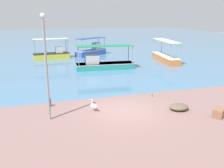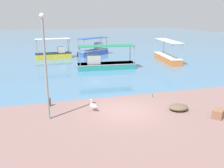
{
  "view_description": "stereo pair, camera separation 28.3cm",
  "coord_description": "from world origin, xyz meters",
  "px_view_note": "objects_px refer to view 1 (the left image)",
  "views": [
    {
      "loc": [
        -5.4,
        -14.66,
        6.25
      ],
      "look_at": [
        -0.14,
        2.53,
        1.17
      ],
      "focal_mm": 40.0,
      "sensor_mm": 36.0,
      "label": 1
    },
    {
      "loc": [
        -5.13,
        -14.74,
        6.25
      ],
      "look_at": [
        -0.14,
        2.53,
        1.17
      ],
      "focal_mm": 40.0,
      "sensor_mm": 36.0,
      "label": 2
    }
  ],
  "objects_px": {
    "glass_bottle": "(152,95)",
    "cargo_crate": "(218,113)",
    "net_pile": "(179,107)",
    "fishing_boat_near_left": "(92,51)",
    "fishing_boat_outer": "(165,57)",
    "mooring_bollard": "(49,102)",
    "fishing_boat_far_right": "(103,64)",
    "lamp_post": "(46,63)",
    "fishing_boat_center": "(52,54)",
    "pelican": "(94,106)"
  },
  "relations": [
    {
      "from": "fishing_boat_far_right",
      "to": "fishing_boat_outer",
      "type": "xyz_separation_m",
      "value": [
        9.35,
        2.23,
        -0.05
      ]
    },
    {
      "from": "pelican",
      "to": "mooring_bollard",
      "type": "relative_size",
      "value": 1.22
    },
    {
      "from": "mooring_bollard",
      "to": "net_pile",
      "type": "height_order",
      "value": "mooring_bollard"
    },
    {
      "from": "fishing_boat_far_right",
      "to": "lamp_post",
      "type": "height_order",
      "value": "lamp_post"
    },
    {
      "from": "fishing_boat_far_right",
      "to": "pelican",
      "type": "height_order",
      "value": "fishing_boat_far_right"
    },
    {
      "from": "fishing_boat_near_left",
      "to": "fishing_boat_outer",
      "type": "distance_m",
      "value": 11.66
    },
    {
      "from": "fishing_boat_outer",
      "to": "cargo_crate",
      "type": "distance_m",
      "value": 19.02
    },
    {
      "from": "pelican",
      "to": "fishing_boat_near_left",
      "type": "bearing_deg",
      "value": 77.77
    },
    {
      "from": "mooring_bollard",
      "to": "fishing_boat_outer",
      "type": "bearing_deg",
      "value": 38.94
    },
    {
      "from": "fishing_boat_far_right",
      "to": "glass_bottle",
      "type": "xyz_separation_m",
      "value": [
        1.07,
        -10.93,
        -0.53
      ]
    },
    {
      "from": "fishing_boat_center",
      "to": "mooring_bollard",
      "type": "xyz_separation_m",
      "value": [
        -1.59,
        -19.74,
        -0.3
      ]
    },
    {
      "from": "glass_bottle",
      "to": "lamp_post",
      "type": "bearing_deg",
      "value": -165.16
    },
    {
      "from": "fishing_boat_outer",
      "to": "glass_bottle",
      "type": "distance_m",
      "value": 15.56
    },
    {
      "from": "lamp_post",
      "to": "net_pile",
      "type": "xyz_separation_m",
      "value": [
        8.41,
        -0.93,
        -3.31
      ]
    },
    {
      "from": "lamp_post",
      "to": "cargo_crate",
      "type": "distance_m",
      "value": 10.97
    },
    {
      "from": "glass_bottle",
      "to": "fishing_boat_outer",
      "type": "bearing_deg",
      "value": 57.79
    },
    {
      "from": "fishing_boat_center",
      "to": "net_pile",
      "type": "height_order",
      "value": "fishing_boat_center"
    },
    {
      "from": "fishing_boat_near_left",
      "to": "lamp_post",
      "type": "xyz_separation_m",
      "value": [
        -7.82,
        -23.35,
        2.84
      ]
    },
    {
      "from": "pelican",
      "to": "cargo_crate",
      "type": "relative_size",
      "value": 0.92
    },
    {
      "from": "net_pile",
      "to": "cargo_crate",
      "type": "distance_m",
      "value": 2.49
    },
    {
      "from": "mooring_bollard",
      "to": "fishing_boat_far_right",
      "type": "bearing_deg",
      "value": 57.97
    },
    {
      "from": "glass_bottle",
      "to": "mooring_bollard",
      "type": "bearing_deg",
      "value": 178.89
    },
    {
      "from": "pelican",
      "to": "glass_bottle",
      "type": "bearing_deg",
      "value": 17.53
    },
    {
      "from": "glass_bottle",
      "to": "cargo_crate",
      "type": "bearing_deg",
      "value": -65.68
    },
    {
      "from": "cargo_crate",
      "to": "fishing_boat_far_right",
      "type": "bearing_deg",
      "value": 101.67
    },
    {
      "from": "fishing_boat_outer",
      "to": "glass_bottle",
      "type": "xyz_separation_m",
      "value": [
        -8.29,
        -13.16,
        -0.47
      ]
    },
    {
      "from": "fishing_boat_center",
      "to": "net_pile",
      "type": "bearing_deg",
      "value": -73.69
    },
    {
      "from": "lamp_post",
      "to": "glass_bottle",
      "type": "xyz_separation_m",
      "value": [
        7.92,
        2.1,
        -3.4
      ]
    },
    {
      "from": "fishing_boat_near_left",
      "to": "mooring_bollard",
      "type": "height_order",
      "value": "fishing_boat_near_left"
    },
    {
      "from": "net_pile",
      "to": "glass_bottle",
      "type": "bearing_deg",
      "value": 99.25
    },
    {
      "from": "net_pile",
      "to": "cargo_crate",
      "type": "bearing_deg",
      "value": -46.98
    },
    {
      "from": "fishing_boat_near_left",
      "to": "fishing_boat_far_right",
      "type": "xyz_separation_m",
      "value": [
        -0.97,
        -10.33,
        -0.04
      ]
    },
    {
      "from": "net_pile",
      "to": "lamp_post",
      "type": "bearing_deg",
      "value": 173.67
    },
    {
      "from": "cargo_crate",
      "to": "pelican",
      "type": "bearing_deg",
      "value": 155.79
    },
    {
      "from": "fishing_boat_far_right",
      "to": "fishing_boat_near_left",
      "type": "bearing_deg",
      "value": 84.64
    },
    {
      "from": "fishing_boat_near_left",
      "to": "fishing_boat_far_right",
      "type": "relative_size",
      "value": 0.77
    },
    {
      "from": "fishing_boat_outer",
      "to": "lamp_post",
      "type": "relative_size",
      "value": 1.13
    },
    {
      "from": "fishing_boat_far_right",
      "to": "glass_bottle",
      "type": "relative_size",
      "value": 25.35
    },
    {
      "from": "fishing_boat_near_left",
      "to": "glass_bottle",
      "type": "xyz_separation_m",
      "value": [
        0.1,
        -21.26,
        -0.56
      ]
    },
    {
      "from": "fishing_boat_far_right",
      "to": "mooring_bollard",
      "type": "bearing_deg",
      "value": -122.03
    },
    {
      "from": "fishing_boat_near_left",
      "to": "lamp_post",
      "type": "bearing_deg",
      "value": -108.51
    },
    {
      "from": "mooring_bollard",
      "to": "lamp_post",
      "type": "bearing_deg",
      "value": -92.77
    },
    {
      "from": "lamp_post",
      "to": "fishing_boat_far_right",
      "type": "bearing_deg",
      "value": 62.26
    },
    {
      "from": "fishing_boat_outer",
      "to": "mooring_bollard",
      "type": "distance_m",
      "value": 20.7
    },
    {
      "from": "fishing_boat_far_right",
      "to": "mooring_bollard",
      "type": "distance_m",
      "value": 12.71
    },
    {
      "from": "fishing_boat_near_left",
      "to": "cargo_crate",
      "type": "relative_size",
      "value": 6.06
    },
    {
      "from": "fishing_boat_near_left",
      "to": "net_pile",
      "type": "bearing_deg",
      "value": -88.61
    },
    {
      "from": "glass_bottle",
      "to": "fishing_boat_center",
      "type": "bearing_deg",
      "value": 107.35
    },
    {
      "from": "fishing_boat_near_left",
      "to": "cargo_crate",
      "type": "height_order",
      "value": "fishing_boat_near_left"
    },
    {
      "from": "net_pile",
      "to": "fishing_boat_far_right",
      "type": "bearing_deg",
      "value": 96.37
    }
  ]
}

